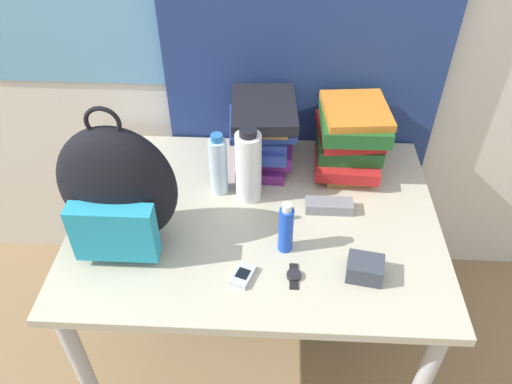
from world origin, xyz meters
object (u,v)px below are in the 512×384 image
Objects in this scene: sunscreen_bottle at (286,229)px; cell_phone at (243,275)px; book_stack_center at (350,136)px; sunglasses_case at (329,206)px; backpack at (118,191)px; camera_pouch at (365,269)px; wristwatch at (294,276)px; book_stack_left at (264,133)px; sports_bottle at (248,166)px; water_bottle at (218,165)px.

cell_phone is (-0.12, -0.12, -0.07)m from sunscreen_bottle.
book_stack_center is 1.93× the size of sunglasses_case.
cell_phone is at bearing -20.47° from backpack.
camera_pouch reaches higher than cell_phone.
sunglasses_case is 0.28m from camera_pouch.
camera_pouch reaches higher than wristwatch.
sunscreen_bottle is at bearing -129.07° from sunglasses_case.
sunscreen_bottle is (0.08, -0.40, -0.05)m from book_stack_left.
backpack is 1.72× the size of sports_bottle.
sports_bottle is (0.10, -0.02, 0.02)m from water_bottle.
sunscreen_bottle reaches higher than wristwatch.
wristwatch is at bearing -78.43° from book_stack_left.
sunglasses_case is 1.36× the size of camera_pouch.
camera_pouch is (0.22, -0.09, -0.05)m from sunscreen_bottle.
sports_bottle is (-0.04, -0.18, -0.01)m from book_stack_left.
backpack is 4.11× the size of camera_pouch.
wristwatch is at bearing -110.14° from book_stack_center.
backpack is 1.56× the size of book_stack_center.
backpack reaches higher than sports_bottle.
book_stack_center is 1.10× the size of sports_bottle.
book_stack_center is 0.56m from wristwatch.
camera_pouch is at bearing -37.90° from water_bottle.
cell_phone is at bearing -135.08° from sunscreen_bottle.
camera_pouch is 1.21× the size of wristwatch.
cell_phone is at bearing -131.63° from sunglasses_case.
book_stack_left is at bearing 47.21° from water_bottle.
backpack is at bearing -165.71° from sunglasses_case.
sunscreen_bottle is at bearing -117.85° from book_stack_center.
water_bottle reaches higher than sunglasses_case.
sunglasses_case is at bearing -46.76° from book_stack_left.
cell_phone is 0.62× the size of sunglasses_case.
sunscreen_bottle is at bearing -48.78° from water_bottle.
sports_bottle reaches higher than sunscreen_bottle.
backpack is 0.48m from sunscreen_bottle.
sunscreen_bottle reaches higher than sunglasses_case.
sunscreen_bottle is 1.88× the size of cell_phone.
water_bottle is 0.56m from camera_pouch.
backpack is at bearing 171.06° from camera_pouch.
book_stack_center is 3.19× the size of wristwatch.
book_stack_center is at bearing 69.86° from wristwatch.
sunglasses_case is (-0.07, -0.23, -0.11)m from book_stack_center.
cell_phone is 0.34m from camera_pouch.
sunglasses_case is (0.26, -0.05, -0.11)m from sports_bottle.
cell_phone is at bearing -176.06° from camera_pouch.
cell_phone reaches higher than wristwatch.
book_stack_center is at bearing 29.54° from backpack.
book_stack_center is 0.38m from sports_bottle.
backpack is 0.72m from camera_pouch.
sunscreen_bottle is at bearing 157.27° from camera_pouch.
wristwatch is (-0.11, -0.28, -0.01)m from sunglasses_case.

